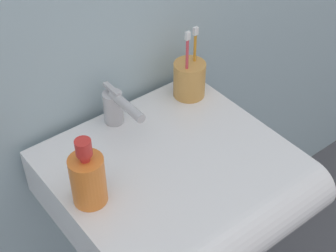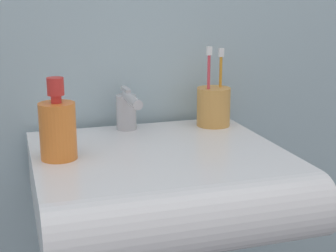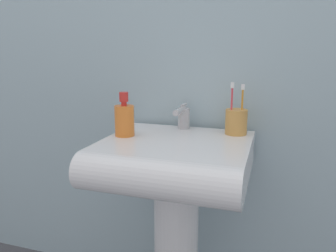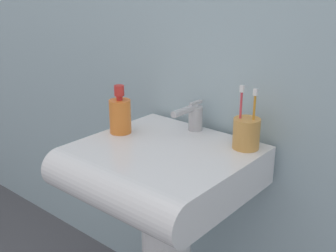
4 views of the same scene
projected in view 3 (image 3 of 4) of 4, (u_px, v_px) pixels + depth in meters
wall_back at (196, 13)px, 1.28m from camera, size 5.00×0.05×2.40m
sink_pedestal at (176, 252)px, 1.23m from camera, size 0.16×0.16×0.63m
sink_basin at (173, 161)px, 1.10m from camera, size 0.50×0.49×0.12m
faucet at (183, 116)px, 1.28m from camera, size 0.05×0.14×0.10m
toothbrush_cup at (236, 121)px, 1.20m from camera, size 0.08×0.08×0.19m
soap_bottle at (124, 119)px, 1.18m from camera, size 0.07×0.07×0.16m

